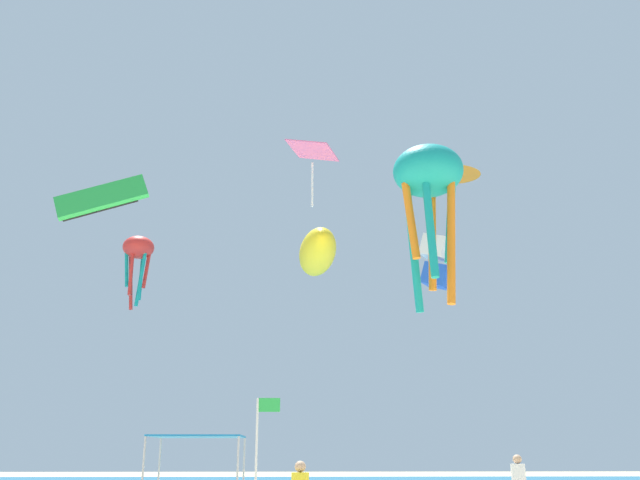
% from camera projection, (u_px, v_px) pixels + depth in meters
% --- Properties ---
extents(canopy_tent, '(3.10, 2.69, 2.42)m').
position_uv_depth(canopy_tent, '(198.00, 439.00, 23.16)').
color(canopy_tent, '#B2B2B7').
rests_on(canopy_tent, ground).
extents(banner_flag, '(0.61, 0.06, 3.20)m').
position_uv_depth(banner_flag, '(259.00, 448.00, 17.03)').
color(banner_flag, silver).
rests_on(banner_flag, ground).
extents(kite_octopus_red, '(2.46, 2.46, 4.85)m').
position_uv_depth(kite_octopus_red, '(138.00, 251.00, 44.54)').
color(kite_octopus_red, red).
extents(kite_box_white, '(2.27, 2.16, 3.45)m').
position_uv_depth(kite_box_white, '(437.00, 262.00, 40.47)').
color(kite_box_white, white).
extents(kite_diamond_pink, '(2.57, 2.60, 3.04)m').
position_uv_depth(kite_diamond_pink, '(312.00, 153.00, 31.10)').
color(kite_diamond_pink, pink).
extents(kite_parafoil_green, '(3.66, 0.92, 2.23)m').
position_uv_depth(kite_parafoil_green, '(102.00, 198.00, 26.40)').
color(kite_parafoil_green, green).
extents(kite_inflatable_yellow, '(2.78, 6.89, 2.72)m').
position_uv_depth(kite_inflatable_yellow, '(317.00, 253.00, 37.10)').
color(kite_inflatable_yellow, yellow).
extents(kite_delta_orange, '(6.09, 6.10, 3.50)m').
position_uv_depth(kite_delta_orange, '(451.00, 170.00, 49.08)').
color(kite_delta_orange, orange).
extents(kite_octopus_teal, '(3.07, 3.07, 5.83)m').
position_uv_depth(kite_octopus_teal, '(428.00, 179.00, 23.56)').
color(kite_octopus_teal, teal).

